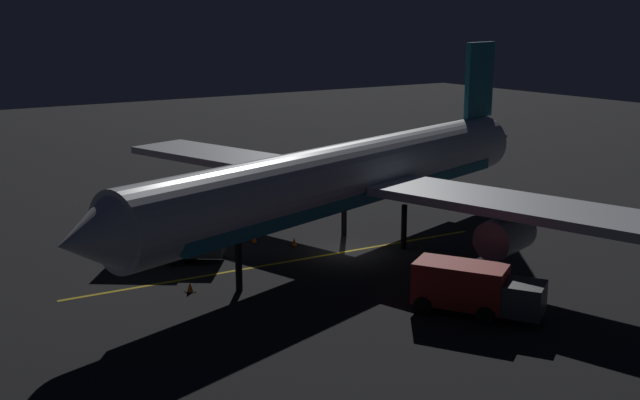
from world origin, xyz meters
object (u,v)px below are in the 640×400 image
airliner (354,177)px  baggage_truck (164,241)px  ground_crew_worker (194,247)px  traffic_cone_near_left (190,287)px  catering_truck (472,289)px  traffic_cone_far (294,242)px  traffic_cone_near_right (124,244)px  traffic_cone_under_wing (254,239)px

airliner → baggage_truck: 12.01m
baggage_truck → ground_crew_worker: (-1.19, -1.37, -0.29)m
baggage_truck → ground_crew_worker: size_ratio=3.75×
traffic_cone_near_left → catering_truck: bearing=-136.1°
baggage_truck → traffic_cone_near_left: baggage_truck is taller
catering_truck → traffic_cone_far: (14.55, 1.08, -1.03)m
ground_crew_worker → baggage_truck: bearing=48.8°
traffic_cone_far → traffic_cone_near_left: bearing=114.7°
traffic_cone_near_right → traffic_cone_far: 10.63m
airliner → baggage_truck: (4.27, 10.70, -3.40)m
traffic_cone_near_left → traffic_cone_near_right: bearing=0.7°
ground_crew_worker → catering_truck: bearing=-153.0°
baggage_truck → airliner: bearing=-111.8°
ground_crew_worker → traffic_cone_far: ground_crew_worker is taller
baggage_truck → traffic_cone_under_wing: (0.35, -6.23, -0.93)m
baggage_truck → traffic_cone_far: size_ratio=11.86×
airliner → traffic_cone_near_left: bearing=97.5°
traffic_cone_near_right → catering_truck: bearing=-153.2°
traffic_cone_near_left → traffic_cone_far: (4.12, -8.95, 0.00)m
baggage_truck → traffic_cone_far: 8.19m
catering_truck → ground_crew_worker: size_ratio=3.63×
catering_truck → ground_crew_worker: 16.90m
baggage_truck → traffic_cone_near_left: (-5.81, 0.99, -0.93)m
baggage_truck → traffic_cone_under_wing: 6.31m
traffic_cone_near_left → traffic_cone_far: bearing=-65.3°
catering_truck → airliner: bearing=-7.9°
traffic_cone_near_right → traffic_cone_far: (-5.54, -9.07, 0.00)m
airliner → ground_crew_worker: 10.50m
catering_truck → traffic_cone_near_left: size_ratio=11.48×
baggage_truck → traffic_cone_near_left: bearing=170.3°
airliner → traffic_cone_near_left: size_ratio=73.36×
airliner → traffic_cone_near_right: bearing=55.5°
ground_crew_worker → traffic_cone_near_right: bearing=26.1°
traffic_cone_near_left → traffic_cone_near_right: (9.66, 0.12, 0.00)m
traffic_cone_under_wing → baggage_truck: bearing=93.2°
ground_crew_worker → traffic_cone_far: 6.65m
baggage_truck → traffic_cone_under_wing: bearing=-86.8°
airliner → catering_truck: airliner is taller
baggage_truck → catering_truck: (-16.24, -9.04, 0.10)m
traffic_cone_under_wing → ground_crew_worker: bearing=107.6°
traffic_cone_far → airliner: bearing=-133.3°
catering_truck → traffic_cone_near_right: size_ratio=11.48×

